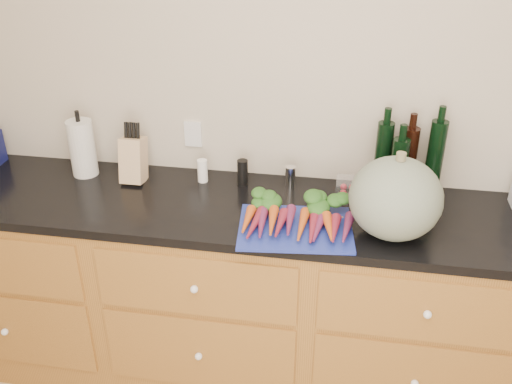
% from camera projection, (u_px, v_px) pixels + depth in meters
% --- Properties ---
extents(wall_back, '(4.10, 0.05, 2.60)m').
position_uv_depth(wall_back, '(326.00, 102.00, 2.48)').
color(wall_back, beige).
rests_on(wall_back, ground).
extents(cabinets, '(3.60, 0.64, 0.90)m').
position_uv_depth(cabinets, '(311.00, 304.00, 2.60)').
color(cabinets, brown).
rests_on(cabinets, ground).
extents(countertop, '(3.64, 0.62, 0.04)m').
position_uv_depth(countertop, '(316.00, 215.00, 2.38)').
color(countertop, black).
rests_on(countertop, cabinets).
extents(cutting_board, '(0.48, 0.38, 0.01)m').
position_uv_depth(cutting_board, '(295.00, 228.00, 2.24)').
color(cutting_board, navy).
rests_on(cutting_board, countertop).
extents(carrots, '(0.42, 0.31, 0.06)m').
position_uv_depth(carrots, '(297.00, 216.00, 2.26)').
color(carrots, '#CB5317').
rests_on(carrots, cutting_board).
extents(squash, '(0.35, 0.35, 0.32)m').
position_uv_depth(squash, '(396.00, 198.00, 2.14)').
color(squash, '#5B6958').
rests_on(squash, countertop).
extents(paper_towel, '(0.12, 0.12, 0.26)m').
position_uv_depth(paper_towel, '(82.00, 148.00, 2.60)').
color(paper_towel, silver).
rests_on(paper_towel, countertop).
extents(knife_block, '(0.10, 0.10, 0.20)m').
position_uv_depth(knife_block, '(133.00, 160.00, 2.56)').
color(knife_block, tan).
rests_on(knife_block, countertop).
extents(grinder_salt, '(0.05, 0.05, 0.11)m').
position_uv_depth(grinder_salt, '(202.00, 171.00, 2.58)').
color(grinder_salt, white).
rests_on(grinder_salt, countertop).
extents(grinder_pepper, '(0.05, 0.05, 0.12)m').
position_uv_depth(grinder_pepper, '(243.00, 172.00, 2.55)').
color(grinder_pepper, black).
rests_on(grinder_pepper, countertop).
extents(canister_chrome, '(0.05, 0.05, 0.11)m').
position_uv_depth(canister_chrome, '(290.00, 178.00, 2.52)').
color(canister_chrome, white).
rests_on(canister_chrome, countertop).
extents(tomato_box, '(0.14, 0.11, 0.07)m').
position_uv_depth(tomato_box, '(352.00, 187.00, 2.48)').
color(tomato_box, white).
rests_on(tomato_box, countertop).
extents(bottles, '(0.28, 0.15, 0.34)m').
position_uv_depth(bottles, '(406.00, 162.00, 2.42)').
color(bottles, black).
rests_on(bottles, countertop).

